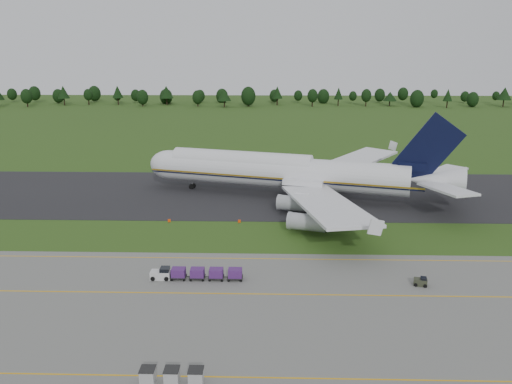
{
  "coord_description": "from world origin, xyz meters",
  "views": [
    {
      "loc": [
        2.02,
        -83.27,
        31.69
      ],
      "look_at": [
        -0.19,
        2.0,
        7.67
      ],
      "focal_mm": 35.0,
      "sensor_mm": 36.0,
      "label": 1
    }
  ],
  "objects_px": {
    "aircraft": "(287,172)",
    "uld_row": "(172,376)",
    "edge_markers": "(239,221)",
    "baggage_train": "(195,274)",
    "utility_cart": "(420,282)"
  },
  "relations": [
    {
      "from": "aircraft",
      "to": "uld_row",
      "type": "relative_size",
      "value": 11.41
    },
    {
      "from": "aircraft",
      "to": "edge_markers",
      "type": "relative_size",
      "value": 2.61
    },
    {
      "from": "edge_markers",
      "to": "baggage_train",
      "type": "bearing_deg",
      "value": -101.14
    },
    {
      "from": "baggage_train",
      "to": "edge_markers",
      "type": "relative_size",
      "value": 0.48
    },
    {
      "from": "aircraft",
      "to": "uld_row",
      "type": "height_order",
      "value": "aircraft"
    },
    {
      "from": "baggage_train",
      "to": "uld_row",
      "type": "xyz_separation_m",
      "value": [
        1.04,
        -23.33,
        -0.11
      ]
    },
    {
      "from": "utility_cart",
      "to": "uld_row",
      "type": "bearing_deg",
      "value": -144.37
    },
    {
      "from": "aircraft",
      "to": "edge_markers",
      "type": "distance_m",
      "value": 21.46
    },
    {
      "from": "aircraft",
      "to": "baggage_train",
      "type": "relative_size",
      "value": 5.41
    },
    {
      "from": "baggage_train",
      "to": "edge_markers",
      "type": "xyz_separation_m",
      "value": [
        4.91,
        24.93,
        -0.65
      ]
    },
    {
      "from": "aircraft",
      "to": "uld_row",
      "type": "distance_m",
      "value": 68.12
    },
    {
      "from": "uld_row",
      "to": "aircraft",
      "type": "bearing_deg",
      "value": 78.39
    },
    {
      "from": "aircraft",
      "to": "utility_cart",
      "type": "height_order",
      "value": "aircraft"
    },
    {
      "from": "uld_row",
      "to": "baggage_train",
      "type": "bearing_deg",
      "value": 92.54
    },
    {
      "from": "baggage_train",
      "to": "edge_markers",
      "type": "height_order",
      "value": "baggage_train"
    }
  ]
}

